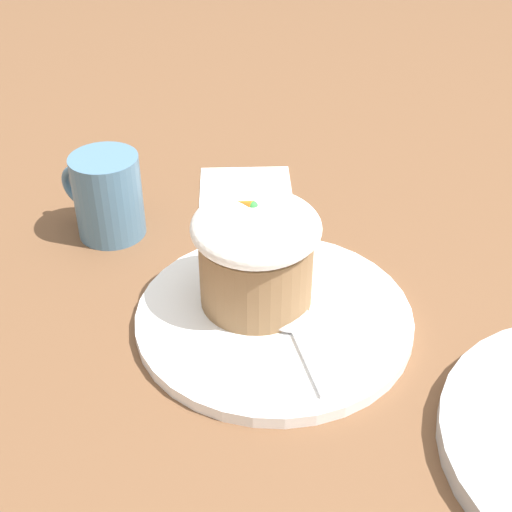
# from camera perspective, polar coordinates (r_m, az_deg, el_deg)

# --- Properties ---
(ground_plane) EXTENTS (4.00, 4.00, 0.00)m
(ground_plane) POSITION_cam_1_polar(r_m,az_deg,el_deg) (0.63, 1.44, -5.31)
(ground_plane) COLOR brown
(dessert_plate) EXTENTS (0.24, 0.24, 0.01)m
(dessert_plate) POSITION_cam_1_polar(r_m,az_deg,el_deg) (0.63, 1.45, -4.92)
(dessert_plate) COLOR white
(dessert_plate) RESTS_ON ground_plane
(carrot_cake) EXTENTS (0.11, 0.11, 0.10)m
(carrot_cake) POSITION_cam_1_polar(r_m,az_deg,el_deg) (0.60, -0.00, 0.37)
(carrot_cake) COLOR olive
(carrot_cake) RESTS_ON dessert_plate
(spoon) EXTENTS (0.10, 0.10, 0.01)m
(spoon) POSITION_cam_1_polar(r_m,az_deg,el_deg) (0.61, 2.99, -5.26)
(spoon) COLOR silver
(spoon) RESTS_ON dessert_plate
(coffee_cup) EXTENTS (0.10, 0.07, 0.09)m
(coffee_cup) POSITION_cam_1_polar(r_m,az_deg,el_deg) (0.73, -11.83, 4.75)
(coffee_cup) COLOR teal
(coffee_cup) RESTS_ON ground_plane
(paper_napkin) EXTENTS (0.14, 0.13, 0.00)m
(paper_napkin) POSITION_cam_1_polar(r_m,az_deg,el_deg) (0.82, -0.84, 5.63)
(paper_napkin) COLOR white
(paper_napkin) RESTS_ON ground_plane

